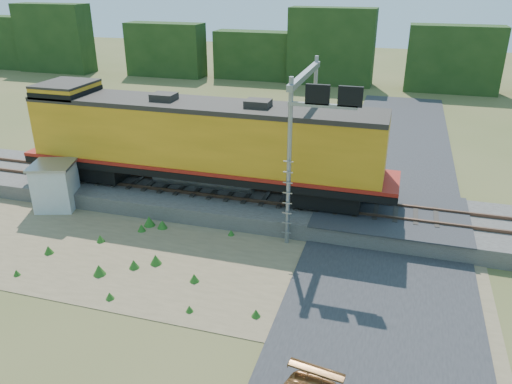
% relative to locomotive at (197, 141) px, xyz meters
% --- Properties ---
extents(ground, '(140.00, 140.00, 0.00)m').
position_rel_locomotive_xyz_m(ground, '(2.69, -6.00, -3.41)').
color(ground, '#475123').
rests_on(ground, ground).
extents(ballast, '(70.00, 5.00, 0.80)m').
position_rel_locomotive_xyz_m(ballast, '(2.69, -0.00, -3.01)').
color(ballast, slate).
rests_on(ballast, ground).
extents(rails, '(70.00, 1.54, 0.16)m').
position_rel_locomotive_xyz_m(rails, '(2.69, -0.00, -2.53)').
color(rails, brown).
rests_on(rails, ballast).
extents(dirt_shoulder, '(26.00, 8.00, 0.03)m').
position_rel_locomotive_xyz_m(dirt_shoulder, '(0.69, -5.50, -3.40)').
color(dirt_shoulder, '#8C7754').
rests_on(dirt_shoulder, ground).
extents(road, '(7.00, 66.00, 0.86)m').
position_rel_locomotive_xyz_m(road, '(9.69, -5.26, -3.32)').
color(road, '#38383A').
rests_on(road, ground).
extents(tree_line_north, '(130.00, 3.00, 6.50)m').
position_rel_locomotive_xyz_m(tree_line_north, '(2.69, 32.00, -0.34)').
color(tree_line_north, '#1A3513').
rests_on(tree_line_north, ground).
extents(weed_clumps, '(15.00, 6.20, 0.56)m').
position_rel_locomotive_xyz_m(weed_clumps, '(-0.81, -5.90, -3.41)').
color(weed_clumps, '#28631C').
rests_on(weed_clumps, ground).
extents(locomotive, '(19.26, 2.94, 4.97)m').
position_rel_locomotive_xyz_m(locomotive, '(0.00, 0.00, 0.00)').
color(locomotive, black).
rests_on(locomotive, rails).
extents(shed, '(2.56, 2.56, 2.41)m').
position_rel_locomotive_xyz_m(shed, '(-6.78, -2.55, -2.19)').
color(shed, silver).
rests_on(shed, ground).
extents(signal_gantry, '(2.93, 6.20, 7.40)m').
position_rel_locomotive_xyz_m(signal_gantry, '(5.73, -0.68, 2.12)').
color(signal_gantry, gray).
rests_on(signal_gantry, ground).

